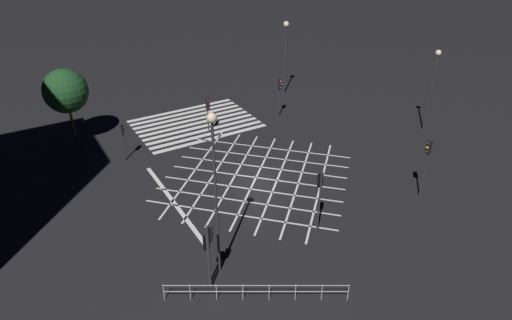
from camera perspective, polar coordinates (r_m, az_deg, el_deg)
name	(u,v)px	position (r m, az deg, el deg)	size (l,w,h in m)	color
ground_plane	(256,178)	(34.64, 0.00, -2.21)	(200.00, 200.00, 0.00)	black
road_markings	(213,142)	(39.96, -5.46, 2.29)	(16.52, 23.32, 0.01)	silver
traffic_light_ne_cross	(207,249)	(24.48, -6.19, -10.97)	(0.36, 0.39, 3.40)	#2D2D30
traffic_light_sw_cross	(280,90)	(43.59, 3.01, 8.75)	(0.36, 0.39, 3.85)	#2D2D30
traffic_light_median_north	(319,191)	(27.61, 7.92, -3.87)	(0.36, 0.39, 4.46)	#2D2D30
traffic_light_nw_main	(427,157)	(32.96, 20.56, 0.32)	(0.39, 0.36, 4.47)	#2D2D30
traffic_light_ne_main	(210,245)	(23.89, -5.80, -10.48)	(0.39, 0.36, 4.15)	#2D2D30
traffic_light_median_south	(208,109)	(40.52, -6.02, 6.40)	(0.36, 0.39, 3.34)	#2D2D30
traffic_light_se_main	(123,134)	(37.44, -16.33, 3.11)	(0.39, 0.36, 3.21)	#2D2D30
street_lamp_east	(214,169)	(22.69, -5.22, -1.09)	(0.52, 0.52, 9.76)	#2D2D30
street_lamp_west	(434,75)	(42.66, 21.35, 9.92)	(0.51, 0.51, 7.45)	#2D2D30
street_lamp_far	(286,39)	(48.56, 3.74, 14.82)	(0.59, 0.59, 7.72)	#2D2D30
street_tree_near	(65,91)	(40.90, -22.72, 7.95)	(3.66, 3.66, 6.55)	#473323
pedestrian_railing	(256,290)	(24.66, 0.00, -15.98)	(8.35, 4.94, 1.05)	#B7B7BC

